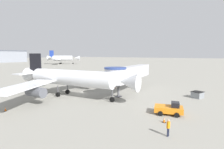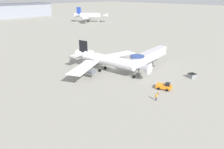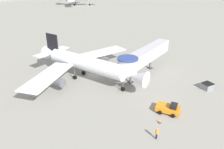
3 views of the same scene
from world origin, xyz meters
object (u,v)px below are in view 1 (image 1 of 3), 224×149
(main_airplane, at_px, (68,78))
(background_jet_blue_tail, at_px, (62,58))
(traffic_cone_starboard_wing, at_px, (115,87))
(traffic_cone_apron_front, at_px, (164,120))
(service_container_gray, at_px, (197,95))
(traffic_cone_port_wing, at_px, (5,109))
(pushback_tug_orange, at_px, (169,109))
(ground_crew_marshaller, at_px, (168,127))
(jet_bridge, at_px, (128,73))

(main_airplane, bearing_deg, background_jet_blue_tail, 43.54)
(traffic_cone_starboard_wing, relative_size, traffic_cone_apron_front, 1.07)
(service_container_gray, height_order, traffic_cone_apron_front, service_container_gray)
(traffic_cone_port_wing, bearing_deg, traffic_cone_starboard_wing, -7.67)
(pushback_tug_orange, bearing_deg, background_jet_blue_tail, 39.33)
(main_airplane, bearing_deg, ground_crew_marshaller, -113.13)
(traffic_cone_port_wing, bearing_deg, background_jet_blue_tail, 47.89)
(traffic_cone_apron_front, bearing_deg, traffic_cone_port_wing, 114.56)
(main_airplane, distance_m, traffic_cone_port_wing, 11.97)
(jet_bridge, distance_m, background_jet_blue_tail, 120.55)
(traffic_cone_port_wing, height_order, traffic_cone_starboard_wing, traffic_cone_starboard_wing)
(service_container_gray, distance_m, traffic_cone_port_wing, 32.64)
(main_airplane, height_order, ground_crew_marshaller, main_airplane)
(ground_crew_marshaller, bearing_deg, service_container_gray, 16.47)
(jet_bridge, xyz_separation_m, traffic_cone_port_wing, (-21.69, 7.91, -3.85))
(pushback_tug_orange, distance_m, service_container_gray, 12.25)
(traffic_cone_port_wing, distance_m, ground_crew_marshaller, 22.59)
(main_airplane, xyz_separation_m, background_jet_blue_tail, (73.87, 94.77, 1.47))
(main_airplane, distance_m, background_jet_blue_tail, 120.16)
(jet_bridge, distance_m, traffic_cone_starboard_wing, 6.32)
(traffic_cone_port_wing, xyz_separation_m, background_jet_blue_tail, (85.37, 94.45, 4.75))
(main_airplane, height_order, traffic_cone_apron_front, main_airplane)
(traffic_cone_port_wing, bearing_deg, jet_bridge, -20.03)
(pushback_tug_orange, xyz_separation_m, background_jet_blue_tail, (72.75, 114.23, 4.30))
(traffic_cone_starboard_wing, bearing_deg, pushback_tug_orange, -122.95)
(service_container_gray, height_order, traffic_cone_starboard_wing, service_container_gray)
(traffic_cone_starboard_wing, bearing_deg, ground_crew_marshaller, -133.19)
(main_airplane, bearing_deg, traffic_cone_port_wing, 169.89)
(main_airplane, relative_size, jet_bridge, 1.52)
(traffic_cone_port_wing, bearing_deg, main_airplane, -1.59)
(pushback_tug_orange, bearing_deg, jet_bridge, 34.45)
(main_airplane, distance_m, pushback_tug_orange, 19.70)
(jet_bridge, bearing_deg, ground_crew_marshaller, -146.30)
(traffic_cone_port_wing, xyz_separation_m, traffic_cone_starboard_wing, (23.40, -3.15, 0.05))
(traffic_cone_apron_front, xyz_separation_m, ground_crew_marshaller, (-3.35, -1.56, 0.70))
(traffic_cone_starboard_wing, bearing_deg, traffic_cone_apron_front, -129.63)
(ground_crew_marshaller, bearing_deg, main_airplane, 90.17)
(traffic_cone_port_wing, distance_m, traffic_cone_apron_front, 22.25)
(jet_bridge, distance_m, service_container_gray, 14.13)
(traffic_cone_starboard_wing, relative_size, background_jet_blue_tail, 0.03)
(jet_bridge, xyz_separation_m, traffic_cone_apron_front, (-12.44, -12.33, -3.82))
(pushback_tug_orange, distance_m, background_jet_blue_tail, 135.49)
(jet_bridge, xyz_separation_m, traffic_cone_starboard_wing, (1.71, 4.76, -3.80))
(ground_crew_marshaller, xyz_separation_m, background_jet_blue_tail, (79.47, 116.24, 4.02))
(traffic_cone_starboard_wing, relative_size, ground_crew_marshaller, 0.41)
(main_airplane, relative_size, background_jet_blue_tail, 1.16)
(main_airplane, height_order, service_container_gray, main_airplane)
(traffic_cone_starboard_wing, distance_m, background_jet_blue_tail, 115.71)
(main_airplane, xyz_separation_m, traffic_cone_apron_front, (-2.25, -19.92, -3.26))
(background_jet_blue_tail, bearing_deg, ground_crew_marshaller, -163.35)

